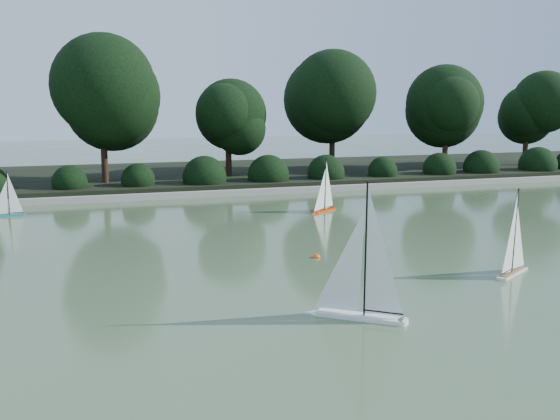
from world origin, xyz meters
name	(u,v)px	position (x,y,z in m)	size (l,w,h in m)	color
ground	(330,276)	(0.00, 0.00, 0.00)	(80.00, 80.00, 0.00)	#34462A
pond_coping	(214,193)	(0.00, 9.00, 0.09)	(40.00, 0.35, 0.18)	gray
far_bank	(191,176)	(0.00, 13.00, 0.15)	(40.00, 8.00, 0.30)	black
tree_line	(234,105)	(1.23, 11.44, 2.64)	(26.31, 3.93, 4.39)	black
shrub_hedge	(208,178)	(0.00, 9.90, 0.45)	(29.10, 1.10, 1.10)	black
sailboat_white_a	(352,296)	(-0.47, -1.88, 0.30)	(1.19, 0.98, 1.88)	white
sailboat_white_b	(515,259)	(2.90, -0.74, 0.23)	(1.01, 0.68, 1.49)	silver
sailboat_orange	(322,203)	(2.06, 5.56, 0.23)	(0.93, 0.72, 1.44)	red
sailboat_teal	(5,209)	(-5.50, 7.32, 0.18)	(0.86, 0.23, 1.17)	#127689
race_buoy	(316,258)	(0.23, 1.19, 0.00)	(0.14, 0.14, 0.14)	#EB500C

